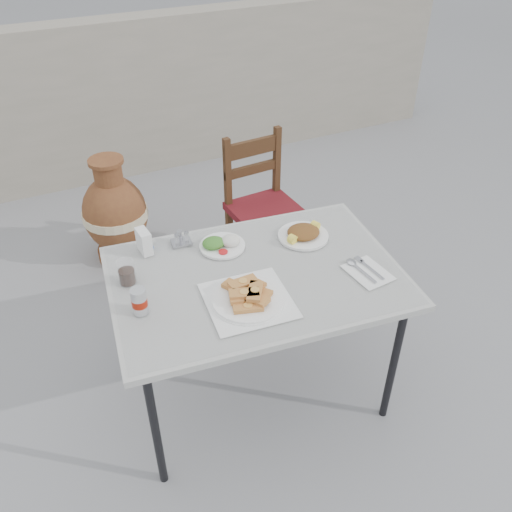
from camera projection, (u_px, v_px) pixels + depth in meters
name	position (u px, v px, depth m)	size (l,w,h in m)	color
ground	(235.00, 384.00, 2.72)	(80.00, 80.00, 0.00)	slate
cafe_table	(256.00, 283.00, 2.29)	(1.29, 0.95, 0.73)	black
pide_plate	(248.00, 295.00, 2.10)	(0.36, 0.36, 0.07)	white
salad_rice_plate	(222.00, 244.00, 2.40)	(0.20, 0.20, 0.05)	white
salad_chopped_plate	(303.00, 233.00, 2.46)	(0.23, 0.23, 0.05)	white
soda_can	(139.00, 301.00, 2.03)	(0.06, 0.06, 0.11)	silver
cola_glass	(127.00, 274.00, 2.18)	(0.07, 0.07, 0.10)	white
napkin_holder	(144.00, 241.00, 2.35)	(0.06, 0.09, 0.11)	white
condiment_caddy	(181.00, 239.00, 2.42)	(0.09, 0.08, 0.06)	#B1B0B7
cutlery_napkin	(365.00, 270.00, 2.27)	(0.16, 0.21, 0.01)	white
chair	(263.00, 207.00, 3.22)	(0.41, 0.41, 0.88)	#331A0D
terracotta_urn	(115.00, 214.00, 3.39)	(0.41, 0.41, 0.71)	brown
back_wall	(103.00, 103.00, 4.17)	(6.00, 0.25, 1.20)	gray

